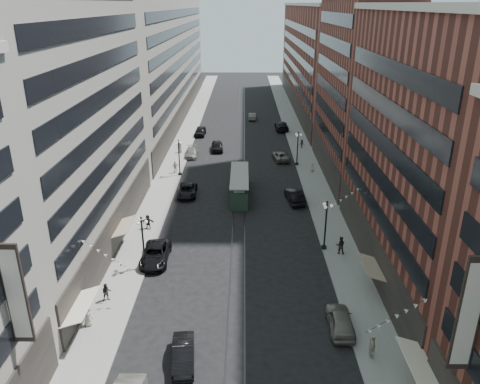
{
  "coord_description": "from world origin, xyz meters",
  "views": [
    {
      "loc": [
        0.59,
        -12.22,
        24.55
      ],
      "look_at": [
        0.17,
        36.05,
        5.0
      ],
      "focal_mm": 35.0,
      "sensor_mm": 36.0,
      "label": 1
    }
  ],
  "objects_px": {
    "car_13": "(217,146)",
    "pedestrian_6": "(175,167)",
    "pedestrian_9": "(302,144)",
    "pedestrian_extra_1": "(180,148)",
    "car_8": "(192,153)",
    "pedestrian_1": "(88,316)",
    "pedestrian_7": "(340,245)",
    "car_2": "(155,254)",
    "pedestrian_8": "(312,168)",
    "lamppost_se_mid": "(298,147)",
    "streetcar": "(239,186)",
    "lamppost_sw_far": "(143,241)",
    "car_9": "(200,131)",
    "lamppost_sw_mid": "(179,156)",
    "pedestrian_5": "(148,222)",
    "car_11": "(281,156)",
    "pedestrian_4": "(372,347)",
    "car_7": "(187,190)",
    "pedestrian_2": "(107,292)",
    "car_10": "(295,196)",
    "lamppost_se_far": "(326,224)",
    "car_12": "(282,126)",
    "car_5": "(183,354)",
    "car_14": "(252,116)",
    "car_4": "(340,320)"
  },
  "relations": [
    {
      "from": "pedestrian_extra_1",
      "to": "pedestrian_6",
      "type": "bearing_deg",
      "value": -67.97
    },
    {
      "from": "lamppost_sw_far",
      "to": "pedestrian_6",
      "type": "height_order",
      "value": "lamppost_sw_far"
    },
    {
      "from": "lamppost_se_mid",
      "to": "pedestrian_2",
      "type": "relative_size",
      "value": 3.28
    },
    {
      "from": "lamppost_se_mid",
      "to": "pedestrian_9",
      "type": "xyz_separation_m",
      "value": [
        1.85,
        9.34,
        -2.17
      ]
    },
    {
      "from": "car_2",
      "to": "lamppost_se_far",
      "type": "bearing_deg",
      "value": 7.64
    },
    {
      "from": "car_12",
      "to": "car_7",
      "type": "bearing_deg",
      "value": 64.6
    },
    {
      "from": "pedestrian_6",
      "to": "pedestrian_8",
      "type": "relative_size",
      "value": 1.0
    },
    {
      "from": "pedestrian_7",
      "to": "car_8",
      "type": "bearing_deg",
      "value": -54.31
    },
    {
      "from": "lamppost_sw_far",
      "to": "car_8",
      "type": "relative_size",
      "value": 1.11
    },
    {
      "from": "lamppost_se_far",
      "to": "pedestrian_1",
      "type": "distance_m",
      "value": 25.02
    },
    {
      "from": "car_11",
      "to": "pedestrian_7",
      "type": "distance_m",
      "value": 32.13
    },
    {
      "from": "car_8",
      "to": "pedestrian_1",
      "type": "bearing_deg",
      "value": -97.21
    },
    {
      "from": "pedestrian_4",
      "to": "car_7",
      "type": "relative_size",
      "value": 0.35
    },
    {
      "from": "car_11",
      "to": "lamppost_sw_mid",
      "type": "bearing_deg",
      "value": 19.11
    },
    {
      "from": "lamppost_se_mid",
      "to": "car_9",
      "type": "distance_m",
      "value": 25.44
    },
    {
      "from": "pedestrian_1",
      "to": "pedestrian_7",
      "type": "xyz_separation_m",
      "value": [
        22.72,
        12.02,
        0.1
      ]
    },
    {
      "from": "streetcar",
      "to": "pedestrian_extra_1",
      "type": "xyz_separation_m",
      "value": [
        -10.63,
        19.36,
        -0.38
      ]
    },
    {
      "from": "lamppost_sw_far",
      "to": "car_5",
      "type": "distance_m",
      "value": 14.37
    },
    {
      "from": "pedestrian_2",
      "to": "pedestrian_9",
      "type": "bearing_deg",
      "value": 40.64
    },
    {
      "from": "car_8",
      "to": "car_13",
      "type": "xyz_separation_m",
      "value": [
        4.2,
        3.53,
        0.13
      ]
    },
    {
      "from": "pedestrian_6",
      "to": "pedestrian_9",
      "type": "bearing_deg",
      "value": -167.23
    },
    {
      "from": "car_8",
      "to": "pedestrian_8",
      "type": "bearing_deg",
      "value": -27.12
    },
    {
      "from": "pedestrian_5",
      "to": "pedestrian_extra_1",
      "type": "distance_m",
      "value": 29.9
    },
    {
      "from": "pedestrian_4",
      "to": "pedestrian_7",
      "type": "bearing_deg",
      "value": -2.74
    },
    {
      "from": "car_2",
      "to": "car_13",
      "type": "xyz_separation_m",
      "value": [
        4.2,
        38.7,
        0.04
      ]
    },
    {
      "from": "car_8",
      "to": "pedestrian_7",
      "type": "xyz_separation_m",
      "value": [
        19.09,
        -33.63,
        0.4
      ]
    },
    {
      "from": "lamppost_se_mid",
      "to": "streetcar",
      "type": "height_order",
      "value": "lamppost_se_mid"
    },
    {
      "from": "car_14",
      "to": "pedestrian_9",
      "type": "xyz_separation_m",
      "value": [
        8.6,
        -22.91,
        0.17
      ]
    },
    {
      "from": "lamppost_sw_mid",
      "to": "pedestrian_5",
      "type": "relative_size",
      "value": 3.28
    },
    {
      "from": "car_9",
      "to": "pedestrian_8",
      "type": "distance_m",
      "value": 29.83
    },
    {
      "from": "car_2",
      "to": "pedestrian_7",
      "type": "distance_m",
      "value": 19.15
    },
    {
      "from": "pedestrian_1",
      "to": "pedestrian_5",
      "type": "height_order",
      "value": "pedestrian_1"
    },
    {
      "from": "lamppost_se_far",
      "to": "streetcar",
      "type": "height_order",
      "value": "lamppost_se_far"
    },
    {
      "from": "pedestrian_2",
      "to": "pedestrian_6",
      "type": "xyz_separation_m",
      "value": [
        1.44,
        33.58,
        0.07
      ]
    },
    {
      "from": "car_8",
      "to": "car_9",
      "type": "bearing_deg",
      "value": 86.25
    },
    {
      "from": "pedestrian_2",
      "to": "car_12",
      "type": "xyz_separation_m",
      "value": [
        19.84,
        60.54,
        -0.1
      ]
    },
    {
      "from": "car_13",
      "to": "pedestrian_5",
      "type": "height_order",
      "value": "pedestrian_5"
    },
    {
      "from": "car_11",
      "to": "pedestrian_9",
      "type": "bearing_deg",
      "value": -130.17
    },
    {
      "from": "lamppost_sw_far",
      "to": "car_14",
      "type": "height_order",
      "value": "lamppost_sw_far"
    },
    {
      "from": "pedestrian_1",
      "to": "car_9",
      "type": "distance_m",
      "value": 59.69
    },
    {
      "from": "car_9",
      "to": "car_12",
      "type": "distance_m",
      "value": 17.12
    },
    {
      "from": "car_4",
      "to": "pedestrian_8",
      "type": "relative_size",
      "value": 2.66
    },
    {
      "from": "pedestrian_6",
      "to": "pedestrian_9",
      "type": "height_order",
      "value": "pedestrian_6"
    },
    {
      "from": "lamppost_sw_far",
      "to": "pedestrian_5",
      "type": "bearing_deg",
      "value": 98.8
    },
    {
      "from": "car_13",
      "to": "pedestrian_extra_1",
      "type": "distance_m",
      "value": 6.61
    },
    {
      "from": "lamppost_sw_mid",
      "to": "car_14",
      "type": "height_order",
      "value": "lamppost_sw_mid"
    },
    {
      "from": "car_13",
      "to": "pedestrian_6",
      "type": "distance_m",
      "value": 13.46
    },
    {
      "from": "lamppost_sw_far",
      "to": "pedestrian_extra_1",
      "type": "distance_m",
      "value": 38.65
    },
    {
      "from": "lamppost_sw_mid",
      "to": "car_5",
      "type": "height_order",
      "value": "lamppost_sw_mid"
    },
    {
      "from": "car_10",
      "to": "pedestrian_9",
      "type": "distance_m",
      "value": 24.66
    }
  ]
}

